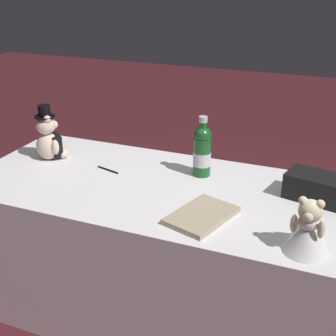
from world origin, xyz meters
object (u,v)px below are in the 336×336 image
(teddy_bear_groom, at_px, (49,139))
(signing_pen, at_px, (109,170))
(champagne_bottle, at_px, (202,151))
(teddy_bear_bride, at_px, (308,227))
(guestbook, at_px, (202,216))
(gift_case_black, at_px, (317,187))

(teddy_bear_groom, bearing_deg, signing_pen, 175.68)
(champagne_bottle, bearing_deg, teddy_bear_bride, 139.60)
(teddy_bear_groom, relative_size, signing_pen, 2.09)
(champagne_bottle, bearing_deg, signing_pen, 16.12)
(teddy_bear_groom, relative_size, teddy_bear_bride, 1.38)
(champagne_bottle, relative_size, signing_pen, 2.13)
(teddy_bear_groom, relative_size, guestbook, 1.01)
(teddy_bear_bride, height_order, guestbook, teddy_bear_bride)
(teddy_bear_bride, relative_size, champagne_bottle, 0.71)
(teddy_bear_groom, bearing_deg, guestbook, 162.43)
(gift_case_black, height_order, guestbook, gift_case_black)
(guestbook, bearing_deg, gift_case_black, -122.82)
(teddy_bear_bride, relative_size, guestbook, 0.73)
(champagne_bottle, xyz_separation_m, gift_case_black, (-0.55, 0.05, -0.07))
(teddy_bear_bride, relative_size, gift_case_black, 0.73)
(signing_pen, relative_size, guestbook, 0.48)
(champagne_bottle, relative_size, guestbook, 1.03)
(teddy_bear_groom, height_order, teddy_bear_bride, teddy_bear_groom)
(gift_case_black, bearing_deg, teddy_bear_groom, 2.08)
(teddy_bear_groom, relative_size, gift_case_black, 1.01)
(teddy_bear_groom, xyz_separation_m, teddy_bear_bride, (-1.36, 0.37, -0.02))
(teddy_bear_groom, distance_m, signing_pen, 0.38)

